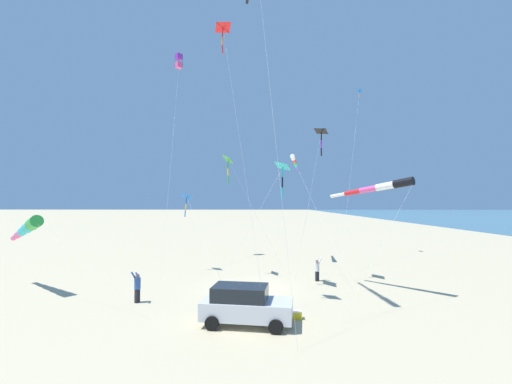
{
  "coord_description": "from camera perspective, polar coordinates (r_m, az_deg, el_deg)",
  "views": [
    {
      "loc": [
        0.93,
        -22.24,
        5.78
      ],
      "look_at": [
        0.28,
        3.5,
        6.72
      ],
      "focal_mm": 22.91,
      "sensor_mm": 36.0,
      "label": 1
    }
  ],
  "objects": [
    {
      "name": "person_child_green_jacket",
      "position": [
        21.09,
        -20.01,
        -15.05
      ],
      "size": [
        0.56,
        0.64,
        1.84
      ],
      "color": "#232328",
      "rests_on": "ground_plane"
    },
    {
      "name": "ground_plane",
      "position": [
        23.0,
        -0.96,
        -16.64
      ],
      "size": [
        600.0,
        600.0,
        0.0
      ],
      "primitive_type": "plane",
      "color": "#C6B58C"
    },
    {
      "name": "kite_delta_long_streamer_right",
      "position": [
        42.01,
        17.66,
        16.33
      ],
      "size": [
        5.48,
        11.92,
        19.47
      ],
      "color": "blue",
      "rests_on": "ground_plane"
    },
    {
      "name": "cooler_box",
      "position": [
        17.66,
        6.9,
        -20.45
      ],
      "size": [
        0.62,
        0.42,
        0.42
      ],
      "color": "yellow",
      "rests_on": "ground_plane"
    },
    {
      "name": "kite_delta_green_low_center",
      "position": [
        26.8,
        -4.76,
        5.6
      ],
      "size": [
        5.36,
        2.13,
        9.81
      ],
      "color": "green",
      "rests_on": "ground_plane"
    },
    {
      "name": "kite_box_checkered_midright",
      "position": [
        39.46,
        -13.33,
        21.31
      ],
      "size": [
        2.76,
        13.32,
        22.22
      ],
      "color": "purple",
      "rests_on": "ground_plane"
    },
    {
      "name": "kite_windsock_striped_overhead",
      "position": [
        26.25,
        -35.02,
        -5.14
      ],
      "size": [
        12.7,
        6.94,
        5.1
      ],
      "color": "green",
      "rests_on": "ground_plane"
    },
    {
      "name": "kite_windsock_purple_drifting",
      "position": [
        33.48,
        6.73,
        5.27
      ],
      "size": [
        3.43,
        13.74,
        10.65
      ],
      "color": "white",
      "rests_on": "ground_plane"
    },
    {
      "name": "kite_windsock_blue_topmost",
      "position": [
        22.96,
        20.85,
        0.8
      ],
      "size": [
        5.72,
        8.46,
        7.45
      ],
      "color": "black",
      "rests_on": "ground_plane"
    },
    {
      "name": "kite_delta_teal_far_right",
      "position": [
        21.55,
        -5.7,
        26.47
      ],
      "size": [
        3.16,
        2.72,
        16.38
      ],
      "color": "red",
      "rests_on": "ground_plane"
    },
    {
      "name": "kite_delta_black_fish_shape",
      "position": [
        26.09,
        11.38,
        10.31
      ],
      "size": [
        3.1,
        3.92,
        11.68
      ],
      "color": "black",
      "rests_on": "ground_plane"
    },
    {
      "name": "parked_car",
      "position": [
        16.55,
        -1.91,
        -19.04
      ],
      "size": [
        4.5,
        2.5,
        1.85
      ],
      "color": "silver",
      "rests_on": "ground_plane"
    },
    {
      "name": "kite_delta_orange_high_right",
      "position": [
        29.19,
        -11.92,
        -0.84
      ],
      "size": [
        6.1,
        13.43,
        6.78
      ],
      "color": "blue",
      "rests_on": "ground_plane"
    },
    {
      "name": "kite_delta_long_streamer_left",
      "position": [
        23.27,
        4.79,
        4.45
      ],
      "size": [
        5.27,
        7.72,
        8.85
      ],
      "color": "#1EB7C6",
      "rests_on": "ground_plane"
    },
    {
      "name": "person_adult_flyer",
      "position": [
        25.54,
        10.64,
        -12.97
      ],
      "size": [
        0.62,
        0.59,
        1.73
      ],
      "color": "#232328",
      "rests_on": "ground_plane"
    }
  ]
}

